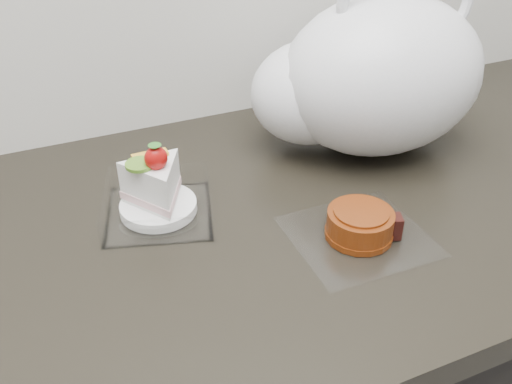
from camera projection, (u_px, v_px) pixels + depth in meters
The scene contains 3 objects.
cake_tray at pixel (157, 195), 0.77m from camera, with size 0.18×0.18×0.11m.
mooncake_wrap at pixel (361, 226), 0.74m from camera, with size 0.17×0.16×0.04m.
plastic_bag at pixel (368, 77), 0.88m from camera, with size 0.40×0.31×0.30m.
Camera 1 is at (-0.09, 1.10, 1.36)m, focal length 40.00 mm.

